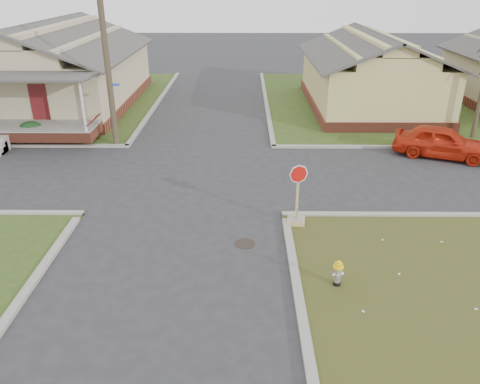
{
  "coord_description": "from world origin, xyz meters",
  "views": [
    {
      "loc": [
        2.17,
        -13.15,
        7.64
      ],
      "look_at": [
        2.03,
        1.0,
        1.1
      ],
      "focal_mm": 35.0,
      "sensor_mm": 36.0,
      "label": 1
    }
  ],
  "objects_px": {
    "fire_hydrant": "(338,272)",
    "red_sedan": "(442,142)",
    "utility_pole": "(105,48)",
    "stop_sign": "(297,211)"
  },
  "relations": [
    {
      "from": "utility_pole",
      "to": "stop_sign",
      "type": "bearing_deg",
      "value": -44.87
    },
    {
      "from": "fire_hydrant",
      "to": "red_sedan",
      "type": "bearing_deg",
      "value": 41.93
    },
    {
      "from": "utility_pole",
      "to": "red_sedan",
      "type": "xyz_separation_m",
      "value": [
        15.46,
        -1.48,
        -3.94
      ]
    },
    {
      "from": "utility_pole",
      "to": "stop_sign",
      "type": "height_order",
      "value": "utility_pole"
    },
    {
      "from": "fire_hydrant",
      "to": "red_sedan",
      "type": "relative_size",
      "value": 0.18
    },
    {
      "from": "stop_sign",
      "to": "red_sedan",
      "type": "bearing_deg",
      "value": 48.92
    },
    {
      "from": "utility_pole",
      "to": "red_sedan",
      "type": "bearing_deg",
      "value": -5.48
    },
    {
      "from": "utility_pole",
      "to": "fire_hydrant",
      "type": "bearing_deg",
      "value": -52.5
    },
    {
      "from": "utility_pole",
      "to": "fire_hydrant",
      "type": "xyz_separation_m",
      "value": [
        8.89,
        -11.58,
        -4.19
      ]
    },
    {
      "from": "stop_sign",
      "to": "red_sedan",
      "type": "relative_size",
      "value": 0.5
    }
  ]
}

